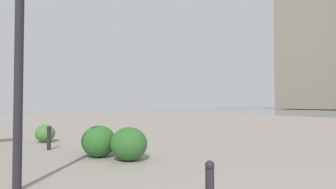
% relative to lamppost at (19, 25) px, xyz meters
% --- Properties ---
extents(building_annex, '(13.18, 10.77, 37.44)m').
position_rel_lamppost_xyz_m(building_annex, '(14.21, -62.60, 15.97)').
color(building_annex, gray).
rests_on(building_annex, ground).
extents(lamppost, '(0.98, 0.28, 4.14)m').
position_rel_lamppost_xyz_m(lamppost, '(0.00, 0.00, 0.00)').
color(lamppost, '#232328').
rests_on(lamppost, ground).
extents(bollard_near, '(0.13, 0.13, 0.68)m').
position_rel_lamppost_xyz_m(bollard_near, '(-2.71, -1.59, -2.39)').
color(bollard_near, '#232328').
rests_on(bollard_near, ground).
extents(bollard_mid, '(0.13, 0.13, 0.74)m').
position_rel_lamppost_xyz_m(bollard_mid, '(3.50, -1.82, -2.36)').
color(bollard_mid, '#232328').
rests_on(bollard_mid, ground).
extents(shrub_low, '(0.75, 0.68, 0.64)m').
position_rel_lamppost_xyz_m(shrub_low, '(5.22, -2.32, -2.42)').
color(shrub_low, '#477F38').
rests_on(shrub_low, ground).
extents(shrub_round, '(0.97, 0.88, 0.83)m').
position_rel_lamppost_xyz_m(shrub_round, '(0.58, -2.68, -2.33)').
color(shrub_round, '#2D6628').
rests_on(shrub_round, ground).
extents(shrub_wide, '(0.97, 0.87, 0.83)m').
position_rel_lamppost_xyz_m(shrub_wide, '(1.51, -2.37, -2.33)').
color(shrub_wide, '#2D6628').
rests_on(shrub_wide, ground).
extents(shrub_tall, '(0.63, 0.57, 0.53)m').
position_rel_lamppost_xyz_m(shrub_tall, '(2.09, -2.73, -2.48)').
color(shrub_tall, '#2D6628').
rests_on(shrub_tall, ground).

